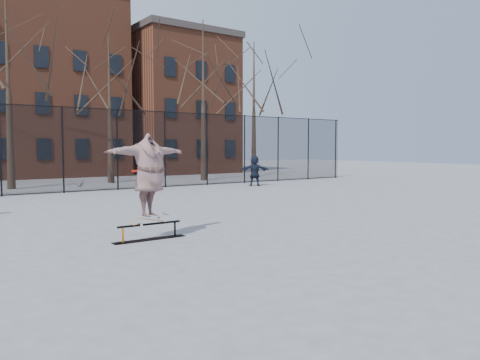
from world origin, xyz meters
TOP-DOWN VIEW (x-y plane):
  - ground at (0.00, 0.00)m, footprint 100.00×100.00m
  - skate_rail at (-2.90, 0.59)m, footprint 1.75×0.27m
  - skateboard at (-2.89, 0.59)m, footprint 0.79×0.19m
  - skater at (-2.89, 0.59)m, footprint 2.40×1.33m
  - bystander_red at (1.92, 12.00)m, footprint 0.89×0.70m
  - bystander_navy at (8.21, 11.00)m, footprint 1.54×1.33m
  - fence at (-0.01, 13.00)m, footprint 34.03×0.07m
  - tree_row at (-0.25, 17.15)m, footprint 33.66×7.46m
  - rowhouses at (0.72, 26.00)m, footprint 29.00×7.00m

SIDE VIEW (x-z plane):
  - ground at x=0.00m, z-range 0.00..0.00m
  - skate_rail at x=-2.90m, z-range -0.04..0.34m
  - skateboard at x=-2.89m, z-range 0.38..0.48m
  - bystander_navy at x=8.21m, z-range 0.00..1.67m
  - bystander_red at x=1.92m, z-range 0.00..1.78m
  - skater at x=-2.89m, z-range 0.48..2.37m
  - fence at x=-0.01m, z-range 0.05..4.05m
  - rowhouses at x=0.72m, z-range -0.44..12.56m
  - tree_row at x=-0.25m, z-range 2.02..12.69m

